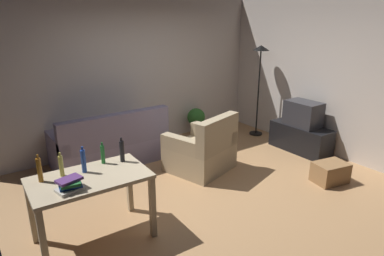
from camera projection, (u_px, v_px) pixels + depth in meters
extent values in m
cube|color=tan|center=(206.00, 188.00, 4.83)|extent=(5.20, 4.40, 0.02)
cube|color=silver|center=(133.00, 73.00, 6.10)|extent=(5.20, 0.10, 2.70)
cube|color=beige|center=(326.00, 76.00, 5.82)|extent=(0.10, 4.40, 2.70)
cube|color=gray|center=(110.00, 151.00, 5.62)|extent=(1.79, 0.84, 0.40)
cube|color=slate|center=(116.00, 130.00, 5.21)|extent=(1.79, 0.16, 0.52)
cube|color=gray|center=(152.00, 125.00, 5.97)|extent=(0.16, 0.84, 0.22)
cube|color=gray|center=(57.00, 144.00, 5.07)|extent=(0.16, 0.84, 0.22)
cube|color=black|center=(300.00, 138.00, 6.09)|extent=(0.44, 1.10, 0.48)
cube|color=#2D2D33|center=(303.00, 114.00, 5.94)|extent=(0.40, 0.60, 0.44)
cube|color=black|center=(310.00, 112.00, 6.05)|extent=(0.01, 0.52, 0.36)
cylinder|color=black|center=(256.00, 133.00, 7.01)|extent=(0.26, 0.26, 0.03)
cylinder|color=black|center=(258.00, 93.00, 6.74)|extent=(0.03, 0.03, 1.68)
cone|color=black|center=(261.00, 48.00, 6.45)|extent=(0.32, 0.32, 0.10)
cube|color=#C6B28E|center=(89.00, 178.00, 3.49)|extent=(1.22, 0.73, 0.04)
cube|color=tan|center=(44.00, 244.00, 3.08)|extent=(0.06, 0.06, 0.72)
cube|color=tan|center=(153.00, 207.00, 3.67)|extent=(0.06, 0.06, 0.72)
cube|color=tan|center=(31.00, 213.00, 3.56)|extent=(0.06, 0.06, 0.72)
cube|color=tan|center=(129.00, 185.00, 4.16)|extent=(0.06, 0.06, 0.72)
cylinder|color=brown|center=(196.00, 130.00, 6.92)|extent=(0.24, 0.24, 0.22)
sphere|color=#2D6B28|center=(196.00, 117.00, 6.83)|extent=(0.36, 0.36, 0.36)
cube|color=tan|center=(200.00, 157.00, 5.37)|extent=(1.10, 1.06, 0.40)
cube|color=tan|center=(218.00, 134.00, 5.03)|extent=(0.91, 0.41, 0.52)
cube|color=tan|center=(213.00, 133.00, 5.55)|extent=(0.39, 0.85, 0.22)
cube|color=tan|center=(185.00, 146.00, 5.00)|extent=(0.39, 0.85, 0.22)
cube|color=olive|center=(330.00, 172.00, 4.96)|extent=(0.54, 0.43, 0.30)
cylinder|color=#9E6019|center=(40.00, 170.00, 3.34)|extent=(0.05, 0.05, 0.25)
cylinder|color=#9E6019|center=(37.00, 157.00, 3.30)|extent=(0.02, 0.02, 0.04)
cylinder|color=#BCB24C|center=(61.00, 166.00, 3.47)|extent=(0.05, 0.05, 0.22)
cylinder|color=#BCB24C|center=(60.00, 155.00, 3.43)|extent=(0.02, 0.02, 0.04)
cylinder|color=#2347A3|center=(84.00, 161.00, 3.55)|extent=(0.05, 0.05, 0.25)
cylinder|color=#2347A3|center=(82.00, 148.00, 3.50)|extent=(0.02, 0.02, 0.04)
cylinder|color=#1E722D|center=(103.00, 155.00, 3.77)|extent=(0.04, 0.04, 0.21)
cylinder|color=#1E722D|center=(102.00, 144.00, 3.73)|extent=(0.02, 0.02, 0.04)
cylinder|color=black|center=(122.00, 151.00, 3.81)|extent=(0.05, 0.05, 0.25)
cylinder|color=black|center=(121.00, 140.00, 3.77)|extent=(0.02, 0.02, 0.04)
cube|color=beige|center=(70.00, 189.00, 3.20)|extent=(0.27, 0.21, 0.03)
cube|color=navy|center=(70.00, 186.00, 3.20)|extent=(0.22, 0.16, 0.03)
cube|color=#236B33|center=(70.00, 183.00, 3.19)|extent=(0.21, 0.20, 0.03)
cube|color=#593372|center=(69.00, 180.00, 3.20)|extent=(0.25, 0.20, 0.03)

